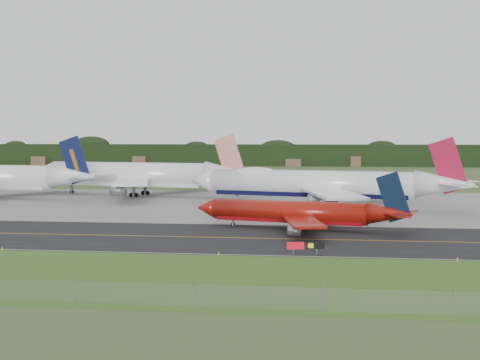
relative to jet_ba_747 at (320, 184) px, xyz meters
The scene contains 15 objects.
ground 45.67m from the jet_ba_747, 112.03° to the right, with size 600.00×600.00×0.00m, color #384D24.
grass_verge 79.07m from the jet_ba_747, 102.45° to the right, with size 400.00×30.00×0.01m, color #325F1B.
taxiway 49.38m from the jet_ba_747, 110.28° to the right, with size 400.00×32.00×0.02m, color black.
apron 20.01m from the jet_ba_747, 152.17° to the left, with size 400.00×78.00×0.01m, color slate.
taxiway_centreline 49.37m from the jet_ba_747, 110.28° to the right, with size 400.00×0.40×0.00m, color orange.
taxiway_edge_line 64.07m from the jet_ba_747, 105.45° to the right, with size 400.00×0.25×0.00m, color silver.
perimeter_fence 91.72m from the jet_ba_747, 100.70° to the right, with size 320.00×0.10×320.00m.
horizon_treeline 232.37m from the jet_ba_747, 94.20° to the left, with size 700.00×25.00×12.00m.
jet_ba_747 is the anchor object (origin of this frame).
jet_red_737 34.79m from the jet_ba_747, 94.99° to the right, with size 38.77×31.02×10.57m.
jet_star_tail 56.83m from the jet_ba_747, 151.75° to the left, with size 64.88×53.57×17.16m.
taxiway_sign 60.18m from the jet_ba_747, 91.25° to the right, with size 5.22×1.19×1.76m.
edge_marker_left 76.90m from the jet_ba_747, 125.42° to the right, with size 0.16×0.16×0.50m, color yellow.
edge_marker_center 64.10m from the jet_ba_747, 101.84° to the right, with size 0.16×0.16×0.50m, color yellow.
edge_marker_right 65.44m from the jet_ba_747, 73.45° to the right, with size 0.16×0.16×0.50m, color yellow.
Camera 1 is at (18.51, -109.93, 16.25)m, focal length 50.00 mm.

